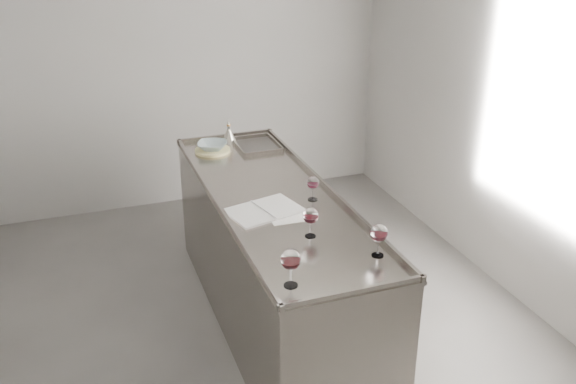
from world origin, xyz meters
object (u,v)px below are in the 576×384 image
object	(u,v)px
wine_glass_small	(313,183)
notebook	(264,211)
wine_glass_right	(379,234)
ceramic_bowl	(212,146)
wine_glass_left	(291,260)
counter	(274,261)
wine_funnel	(229,135)
wine_glass_middle	(311,216)

from	to	relation	value
wine_glass_small	notebook	distance (m)	0.36
wine_glass_right	ceramic_bowl	xyz separation A→B (m)	(-0.44, 1.82, -0.08)
wine_glass_right	notebook	world-z (taller)	wine_glass_right
wine_glass_left	wine_glass_small	distance (m)	1.00
ceramic_bowl	wine_glass_left	bearing A→B (deg)	-92.52
wine_glass_left	wine_glass_right	size ratio (longest dim) A/B	1.08
counter	wine_glass_right	distance (m)	1.11
ceramic_bowl	wine_funnel	bearing A→B (deg)	42.90
wine_glass_right	wine_glass_small	xyz separation A→B (m)	(-0.06, 0.77, -0.02)
wine_glass_right	counter	bearing A→B (deg)	107.06
wine_glass_middle	notebook	xyz separation A→B (m)	(-0.15, 0.39, -0.12)
wine_glass_right	wine_glass_small	distance (m)	0.77
wine_glass_middle	notebook	distance (m)	0.43
wine_glass_left	wine_funnel	size ratio (longest dim) A/B	1.09
counter	wine_glass_left	distance (m)	1.21
counter	wine_funnel	xyz separation A→B (m)	(0.00, 1.08, 0.52)
wine_glass_right	wine_glass_middle	bearing A→B (deg)	128.24
wine_glass_middle	notebook	bearing A→B (deg)	110.63
wine_glass_small	counter	bearing A→B (deg)	148.95
notebook	wine_glass_right	bearing A→B (deg)	-74.53
counter	ceramic_bowl	size ratio (longest dim) A/B	11.10
wine_glass_left	wine_glass_small	size ratio (longest dim) A/B	1.26
wine_glass_small	wine_funnel	world-z (taller)	wine_funnel
ceramic_bowl	wine_glass_right	bearing A→B (deg)	-76.26
counter	wine_glass_left	size ratio (longest dim) A/B	12.30
counter	wine_glass_left	world-z (taller)	wine_glass_left
wine_glass_middle	wine_glass_small	size ratio (longest dim) A/B	1.10
wine_glass_left	wine_glass_right	bearing A→B (deg)	12.60
ceramic_bowl	notebook	bearing A→B (deg)	-87.64
wine_glass_left	notebook	xyz separation A→B (m)	(0.13, 0.83, -0.13)
wine_glass_small	wine_glass_left	bearing A→B (deg)	-117.94
notebook	wine_funnel	xyz separation A→B (m)	(0.13, 1.27, 0.05)
wine_glass_left	wine_glass_middle	world-z (taller)	wine_glass_left
wine_glass_right	ceramic_bowl	distance (m)	1.87
wine_glass_middle	ceramic_bowl	world-z (taller)	wine_glass_middle
notebook	wine_funnel	world-z (taller)	wine_funnel
wine_glass_right	notebook	xyz separation A→B (m)	(-0.40, 0.71, -0.12)
wine_glass_middle	notebook	size ratio (longest dim) A/B	0.35
wine_glass_left	wine_glass_small	world-z (taller)	wine_glass_left
counter	wine_glass_small	distance (m)	0.63
counter	wine_funnel	distance (m)	1.20
wine_glass_small	ceramic_bowl	distance (m)	1.12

